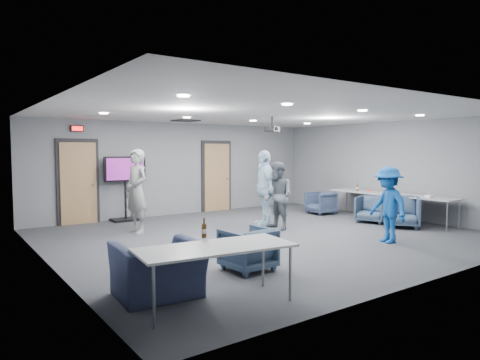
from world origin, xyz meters
TOP-DOWN VIEW (x-y plane):
  - floor at (0.00, 0.00)m, footprint 9.00×9.00m
  - ceiling at (0.00, 0.00)m, footprint 9.00×9.00m
  - wall_back at (0.00, 4.00)m, footprint 9.00×0.02m
  - wall_front at (0.00, -4.00)m, footprint 9.00×0.02m
  - wall_left at (-4.50, 0.00)m, footprint 0.02×8.00m
  - wall_right at (4.50, 0.00)m, footprint 0.02×8.00m
  - door_left at (-3.00, 3.95)m, footprint 1.06×0.17m
  - door_right at (1.20, 3.95)m, footprint 1.06×0.17m
  - exit_sign at (-3.00, 3.93)m, footprint 0.32×0.08m
  - hvac_diffuser at (-0.50, 2.80)m, footprint 0.60×0.60m
  - downlights at (0.00, 0.00)m, footprint 6.18×3.78m
  - person_a at (-2.23, 1.97)m, footprint 0.58×0.77m
  - person_b at (0.67, 0.38)m, footprint 0.64×0.81m
  - person_c at (0.69, 0.92)m, footprint 0.83×1.20m
  - person_d at (1.57, -2.03)m, footprint 0.83×1.13m
  - chair_right_a at (3.35, 1.54)m, footprint 0.80×0.78m
  - chair_right_b at (3.35, -0.29)m, footprint 0.98×0.97m
  - chair_right_c at (3.35, -1.16)m, footprint 1.17×1.17m
  - chair_front_a at (-1.99, -2.00)m, footprint 0.75×0.77m
  - chair_front_b at (-3.66, -2.33)m, footprint 1.14×1.01m
  - table_right_a at (4.00, 0.55)m, footprint 0.74×1.78m
  - table_right_b at (4.00, -1.35)m, footprint 0.70×1.69m
  - table_front_left at (-3.21, -3.00)m, footprint 2.01×1.02m
  - bottle_front at (-3.08, -2.49)m, footprint 0.07×0.07m
  - bottle_right at (3.90, 0.65)m, footprint 0.06×0.06m
  - snack_box at (4.12, 0.40)m, footprint 0.20×0.17m
  - wrapper at (4.06, -1.47)m, footprint 0.22×0.16m
  - tv_stand at (-1.83, 3.75)m, footprint 1.13×0.54m
  - projector at (0.54, 0.45)m, footprint 0.39×0.36m

SIDE VIEW (x-z plane):
  - floor at x=0.00m, z-range 0.00..0.00m
  - chair_right_a at x=3.35m, z-range 0.00..0.66m
  - chair_front_a at x=-1.99m, z-range 0.00..0.67m
  - chair_right_b at x=3.35m, z-range 0.00..0.69m
  - chair_front_b at x=-3.66m, z-range 0.00..0.70m
  - chair_right_c at x=3.35m, z-range 0.00..0.77m
  - table_right_b at x=4.00m, z-range 0.32..1.05m
  - table_right_a at x=4.00m, z-range 0.32..1.05m
  - table_front_left at x=-3.21m, z-range 0.32..1.05m
  - snack_box at x=4.12m, z-range 0.73..0.77m
  - wrapper at x=4.06m, z-range 0.73..0.78m
  - person_d at x=1.57m, z-range 0.00..1.56m
  - person_b at x=0.67m, z-range 0.00..1.63m
  - bottle_right at x=3.90m, z-range 0.70..0.94m
  - bottle_front at x=-3.08m, z-range 0.69..0.96m
  - person_c at x=0.69m, z-range 0.00..1.90m
  - person_a at x=-2.23m, z-range 0.00..1.93m
  - tv_stand at x=-1.83m, z-range 0.12..1.85m
  - door_left at x=-3.00m, z-range -0.05..2.19m
  - door_right at x=1.20m, z-range -0.05..2.19m
  - wall_back at x=0.00m, z-range 0.00..2.70m
  - wall_front at x=0.00m, z-range 0.00..2.70m
  - wall_left at x=-4.50m, z-range 0.00..2.70m
  - wall_right at x=4.50m, z-range 0.00..2.70m
  - projector at x=0.54m, z-range 2.23..2.58m
  - exit_sign at x=-3.00m, z-range 2.37..2.53m
  - downlights at x=0.00m, z-range 2.67..2.69m
  - hvac_diffuser at x=-0.50m, z-range 2.67..2.70m
  - ceiling at x=0.00m, z-range 2.70..2.70m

